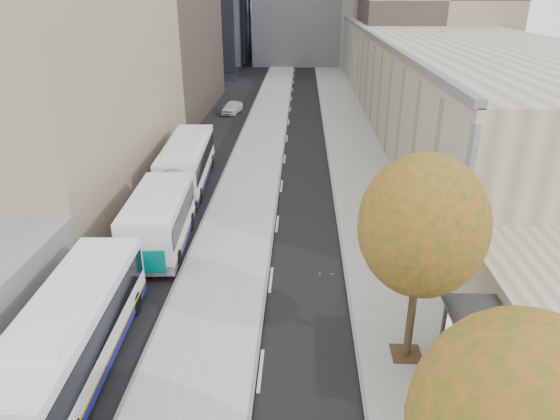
{
  "coord_description": "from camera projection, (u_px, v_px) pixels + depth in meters",
  "views": [
    {
      "loc": [
        -0.37,
        -1.69,
        12.22
      ],
      "look_at": [
        -1.33,
        20.32,
        2.5
      ],
      "focal_mm": 32.0,
      "sensor_mm": 36.0,
      "label": 1
    }
  ],
  "objects": [
    {
      "name": "building_tan",
      "position": [
        428.0,
        62.0,
        62.73
      ],
      "size": [
        18.0,
        92.0,
        8.0
      ],
      "primitive_type": "cube",
      "color": "gray",
      "rests_on": "ground"
    },
    {
      "name": "tree_c",
      "position": [
        423.0,
        226.0,
        16.08
      ],
      "size": [
        4.2,
        4.2,
        7.28
      ],
      "color": "black",
      "rests_on": "sidewalk"
    },
    {
      "name": "bus_platform",
      "position": [
        255.0,
        162.0,
        38.58
      ],
      "size": [
        4.25,
        150.0,
        0.15
      ],
      "primitive_type": "cube",
      "color": "#A7A7A7",
      "rests_on": "ground"
    },
    {
      "name": "sidewalk",
      "position": [
        359.0,
        163.0,
        38.28
      ],
      "size": [
        4.75,
        150.0,
        0.08
      ],
      "primitive_type": "cube",
      "color": "gray",
      "rests_on": "ground"
    },
    {
      "name": "bus_far",
      "position": [
        177.0,
        182.0,
        30.1
      ],
      "size": [
        3.65,
        17.72,
        2.93
      ],
      "rotation": [
        0.0,
        0.0,
        0.06
      ],
      "color": "white",
      "rests_on": "ground"
    },
    {
      "name": "bus_shelter",
      "position": [
        494.0,
        345.0,
        15.37
      ],
      "size": [
        1.9,
        4.4,
        2.53
      ],
      "color": "#383A3F",
      "rests_on": "sidewalk"
    },
    {
      "name": "distant_car",
      "position": [
        232.0,
        107.0,
        53.71
      ],
      "size": [
        2.18,
        4.06,
        1.31
      ],
      "primitive_type": "imported",
      "rotation": [
        0.0,
        0.0,
        -0.17
      ],
      "color": "silver",
      "rests_on": "ground"
    }
  ]
}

